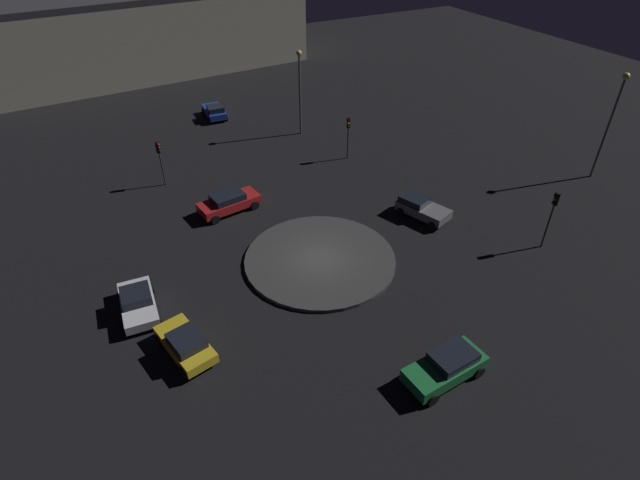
{
  "coord_description": "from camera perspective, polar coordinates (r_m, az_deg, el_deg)",
  "views": [
    {
      "loc": [
        -23.11,
        12.07,
        20.71
      ],
      "look_at": [
        0.0,
        0.0,
        1.69
      ],
      "focal_mm": 28.19,
      "sensor_mm": 36.0,
      "label": 1
    }
  ],
  "objects": [
    {
      "name": "car_white",
      "position": [
        31.05,
        -19.99,
        -6.66
      ],
      "size": [
        4.2,
        2.32,
        1.42
      ],
      "rotation": [
        0.0,
        0.0,
        -0.07
      ],
      "color": "white",
      "rests_on": "ground_plane"
    },
    {
      "name": "car_yellow",
      "position": [
        27.87,
        -15.01,
        -11.29
      ],
      "size": [
        4.23,
        2.69,
        1.44
      ],
      "rotation": [
        0.0,
        0.0,
        0.21
      ],
      "color": "gold",
      "rests_on": "ground_plane"
    },
    {
      "name": "traffic_light_northeast",
      "position": [
        42.33,
        -17.73,
        9.2
      ],
      "size": [
        0.39,
        0.36,
        3.81
      ],
      "rotation": [
        0.0,
        0.0,
        -2.72
      ],
      "color": "#2D2D2D",
      "rests_on": "ground_plane"
    },
    {
      "name": "store_building",
      "position": [
        71.82,
        -19.61,
        21.42
      ],
      "size": [
        16.03,
        40.54,
        9.55
      ],
      "rotation": [
        0.0,
        0.0,
        1.63
      ],
      "color": "#B7B299",
      "rests_on": "ground_plane"
    },
    {
      "name": "traffic_light_south",
      "position": [
        36.16,
        24.89,
        3.18
      ],
      "size": [
        0.36,
        0.39,
        4.27
      ],
      "rotation": [
        0.0,
        0.0,
        1.19
      ],
      "color": "#2D2D2D",
      "rests_on": "ground_plane"
    },
    {
      "name": "car_red",
      "position": [
        38.45,
        -10.31,
        4.27
      ],
      "size": [
        2.63,
        4.81,
        1.49
      ],
      "rotation": [
        0.0,
        0.0,
        -1.42
      ],
      "color": "red",
      "rests_on": "ground_plane"
    },
    {
      "name": "streetlamp_south",
      "position": [
        46.47,
        30.4,
        12.6
      ],
      "size": [
        0.56,
        0.56,
        8.77
      ],
      "color": "#4C4C51",
      "rests_on": "ground_plane"
    },
    {
      "name": "streetlamp_east",
      "position": [
        48.86,
        -2.33,
        17.58
      ],
      "size": [
        0.52,
        0.52,
        8.0
      ],
      "color": "#4C4C51",
      "rests_on": "ground_plane"
    },
    {
      "name": "ground_plane",
      "position": [
        33.3,
        0.0,
        -2.35
      ],
      "size": [
        118.33,
        118.33,
        0.0
      ],
      "primitive_type": "plane",
      "color": "black"
    },
    {
      "name": "car_blue",
      "position": [
        55.16,
        -11.89,
        14.13
      ],
      "size": [
        3.93,
        2.19,
        1.45
      ],
      "rotation": [
        0.0,
        0.0,
        -0.06
      ],
      "color": "#1E38A5",
      "rests_on": "ground_plane"
    },
    {
      "name": "car_green",
      "position": [
        26.66,
        14.17,
        -13.71
      ],
      "size": [
        2.31,
        4.45,
        1.53
      ],
      "rotation": [
        0.0,
        0.0,
        1.65
      ],
      "color": "#1E7238",
      "rests_on": "ground_plane"
    },
    {
      "name": "car_grey",
      "position": [
        37.98,
        11.45,
        3.62
      ],
      "size": [
        4.24,
        3.08,
        1.43
      ],
      "rotation": [
        0.0,
        0.0,
        3.48
      ],
      "color": "slate",
      "rests_on": "ground_plane"
    },
    {
      "name": "roundabout_island",
      "position": [
        33.22,
        0.0,
        -2.18
      ],
      "size": [
        9.97,
        9.97,
        0.25
      ],
      "primitive_type": "cylinder",
      "color": "#383838",
      "rests_on": "ground_plane"
    },
    {
      "name": "traffic_light_southeast",
      "position": [
        44.76,
        3.22,
        12.38
      ],
      "size": [
        0.39,
        0.37,
        3.83
      ],
      "rotation": [
        0.0,
        0.0,
        2.5
      ],
      "color": "#2D2D2D",
      "rests_on": "ground_plane"
    }
  ]
}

